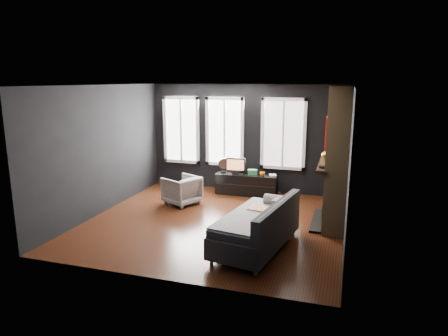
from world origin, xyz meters
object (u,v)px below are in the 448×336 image
(book, at_px, (270,171))
(mantel_vase, at_px, (326,154))
(mug, at_px, (262,173))
(monitor, at_px, (236,165))
(sofa, at_px, (256,224))
(armchair, at_px, (182,189))
(media_console, at_px, (247,184))

(book, relative_size, mantel_vase, 1.22)
(mug, bearing_deg, book, 34.43)
(monitor, distance_m, book, 0.86)
(monitor, bearing_deg, mantel_vase, -28.81)
(book, xyz_separation_m, mantel_vase, (1.35, -1.09, 0.69))
(sofa, distance_m, mantel_vase, 2.46)
(sofa, bearing_deg, armchair, 148.46)
(armchair, xyz_separation_m, media_console, (1.23, 1.20, -0.10))
(monitor, xyz_separation_m, book, (0.85, 0.05, -0.11))
(sofa, relative_size, mug, 16.11)
(book, distance_m, mantel_vase, 1.87)
(sofa, height_order, media_console, sofa)
(mug, bearing_deg, armchair, -145.43)
(sofa, xyz_separation_m, book, (-0.38, 3.16, 0.20))
(mantel_vase, bearing_deg, armchair, -177.27)
(media_console, distance_m, mantel_vase, 2.43)
(mug, xyz_separation_m, mantel_vase, (1.51, -0.98, 0.74))
(monitor, height_order, book, monitor)
(sofa, distance_m, armchair, 2.91)
(media_console, bearing_deg, book, 2.65)
(sofa, xyz_separation_m, monitor, (-1.23, 3.12, 0.31))
(armchair, distance_m, book, 2.20)
(monitor, xyz_separation_m, mantel_vase, (2.20, -1.04, 0.58))
(monitor, bearing_deg, media_console, -1.63)
(sofa, distance_m, monitor, 3.37)
(media_console, bearing_deg, mug, -10.76)
(sofa, height_order, mug, sofa)
(media_console, xyz_separation_m, monitor, (-0.28, -0.01, 0.48))
(sofa, height_order, mantel_vase, mantel_vase)
(sofa, relative_size, mantel_vase, 11.14)
(armchair, xyz_separation_m, book, (1.80, 1.24, 0.27))
(monitor, height_order, mantel_vase, mantel_vase)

